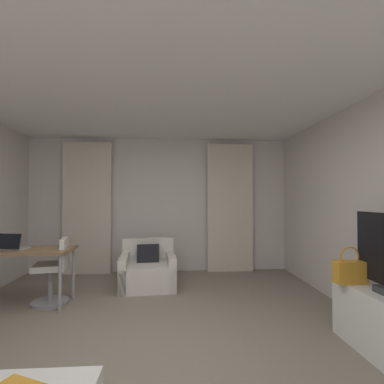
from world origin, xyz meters
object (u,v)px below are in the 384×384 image
at_px(desk, 21,254).
at_px(desk_chair, 54,274).
at_px(armchair, 148,271).
at_px(handbag_primary, 350,271).
at_px(laptop, 13,246).

bearing_deg(desk, desk_chair, 7.25).
height_order(armchair, desk_chair, desk_chair).
distance_m(armchair, handbag_primary, 2.92).
xyz_separation_m(desk_chair, laptop, (-0.50, -0.08, 0.40)).
distance_m(desk, desk_chair, 0.50).
height_order(armchair, handbag_primary, handbag_primary).
bearing_deg(desk, handbag_primary, -17.41).
relative_size(desk_chair, handbag_primary, 2.39).
bearing_deg(desk_chair, handbag_primary, -20.13).
xyz_separation_m(desk_chair, handbag_primary, (3.39, -1.24, 0.30)).
bearing_deg(laptop, desk_chair, 8.95).
bearing_deg(armchair, laptop, -156.80).
height_order(desk_chair, laptop, laptop).
distance_m(armchair, desk, 1.82).
bearing_deg(laptop, handbag_primary, -16.67).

